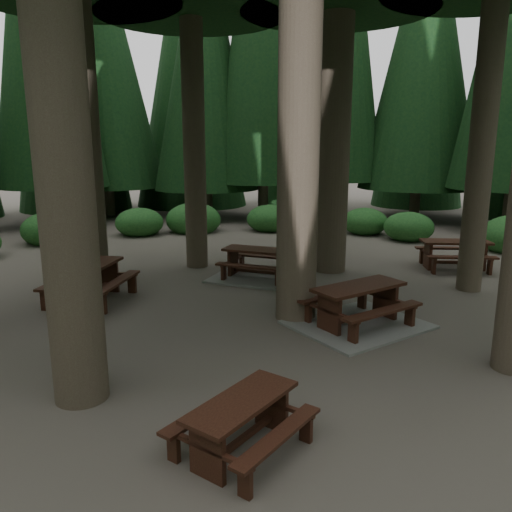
{
  "coord_description": "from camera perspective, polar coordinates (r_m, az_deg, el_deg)",
  "views": [
    {
      "loc": [
        -0.73,
        -9.8,
        3.6
      ],
      "look_at": [
        0.04,
        1.34,
        1.1
      ],
      "focal_mm": 35.0,
      "sensor_mm": 36.0,
      "label": 1
    }
  ],
  "objects": [
    {
      "name": "picnic_table_b",
      "position": [
        12.26,
        -18.42,
        -2.33
      ],
      "size": [
        2.05,
        2.33,
        0.87
      ],
      "rotation": [
        0.0,
        0.0,
        1.33
      ],
      "color": "black",
      "rests_on": "ground"
    },
    {
      "name": "picnic_table_e",
      "position": [
        6.21,
        -1.62,
        -17.91
      ],
      "size": [
        1.96,
        2.0,
        0.68
      ],
      "rotation": [
        0.0,
        0.0,
        0.87
      ],
      "color": "black",
      "rests_on": "ground"
    },
    {
      "name": "picnic_table_a",
      "position": [
        10.35,
        11.6,
        -6.24
      ],
      "size": [
        3.22,
        3.06,
        0.85
      ],
      "rotation": [
        0.0,
        0.0,
        0.53
      ],
      "color": "gray",
      "rests_on": "ground"
    },
    {
      "name": "ground",
      "position": [
        10.47,
        0.31,
        -7.5
      ],
      "size": [
        80.0,
        80.0,
        0.0
      ],
      "primitive_type": "plane",
      "color": "#564F46",
      "rests_on": "ground"
    },
    {
      "name": "picnic_table_c",
      "position": [
        13.69,
        0.3,
        -1.39
      ],
      "size": [
        3.06,
        2.86,
        0.83
      ],
      "rotation": [
        0.0,
        0.0,
        -0.44
      ],
      "color": "gray",
      "rests_on": "ground"
    },
    {
      "name": "picnic_table_d",
      "position": [
        15.82,
        21.79,
        0.62
      ],
      "size": [
        2.13,
        1.8,
        0.84
      ],
      "rotation": [
        0.0,
        0.0,
        -0.12
      ],
      "color": "black",
      "rests_on": "ground"
    },
    {
      "name": "shrub_ring",
      "position": [
        11.12,
        3.66,
        -4.14
      ],
      "size": [
        23.86,
        24.64,
        1.49
      ],
      "color": "#1C5221",
      "rests_on": "ground"
    }
  ]
}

